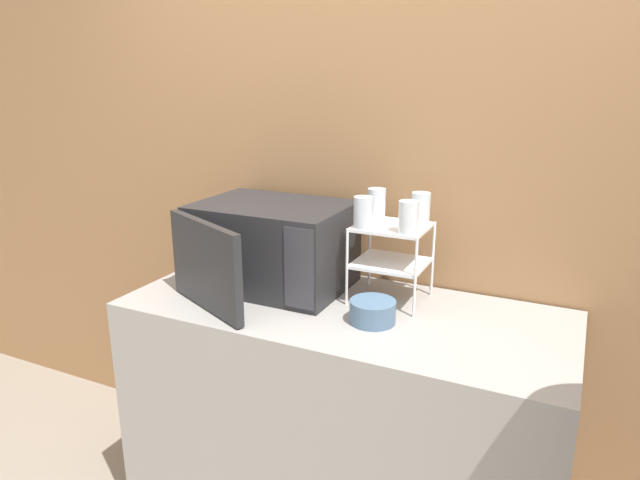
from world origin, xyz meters
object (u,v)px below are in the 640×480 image
Objects in this scene: bowl at (373,312)px; dish_rack at (391,246)px; microwave at (270,246)px; glass_back_left at (376,203)px; glass_back_right at (421,208)px; glass_front_right at (408,217)px; glass_front_left at (363,212)px.

dish_rack is at bearing 93.78° from bowl.
glass_back_left reaches higher than microwave.
dish_rack is at bearing -136.32° from glass_back_right.
glass_front_right is (0.56, -0.01, 0.18)m from microwave.
bowl is (0.49, -0.15, -0.13)m from microwave.
glass_front_right is 0.23m from glass_back_left.
glass_front_left and glass_back_left have the same top height.
glass_front_left and glass_front_right have the same top height.
microwave is 5.65× the size of glass_back_right.
microwave is 0.43m from glass_front_left.
bowl is (0.10, -0.30, -0.31)m from glass_back_left.
microwave is 0.60m from glass_back_right.
glass_front_right is (0.16, 0.00, 0.00)m from glass_front_left.
glass_front_left is 0.16m from glass_back_left.
bowl is at bearing -102.71° from glass_back_right.
glass_front_right reaches higher than bowl.
glass_front_left is (0.39, -0.01, 0.18)m from microwave.
glass_front_right reaches higher than microwave.
glass_front_left is (-0.08, -0.08, 0.14)m from dish_rack.
glass_front_left is at bearing -87.04° from glass_back_left.
microwave is 0.45m from glass_back_left.
glass_front_left is at bearing 124.76° from bowl.
microwave is at bearing 179.18° from glass_front_right.
glass_front_left is 1.00× the size of glass_front_right.
glass_back_left is (-0.09, 0.08, 0.14)m from dish_rack.
microwave reaches higher than bowl.
microwave is at bearing -159.04° from glass_back_left.
glass_back_left is 0.44m from bowl.
bowl is at bearing -70.59° from glass_back_left.
glass_back_left is 0.71× the size of bowl.
glass_back_left is (-0.17, 0.15, 0.00)m from glass_front_right.
glass_back_right is (0.55, 0.15, 0.18)m from microwave.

